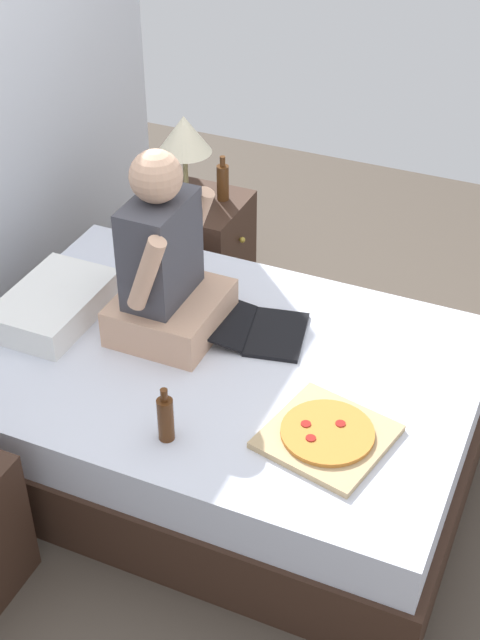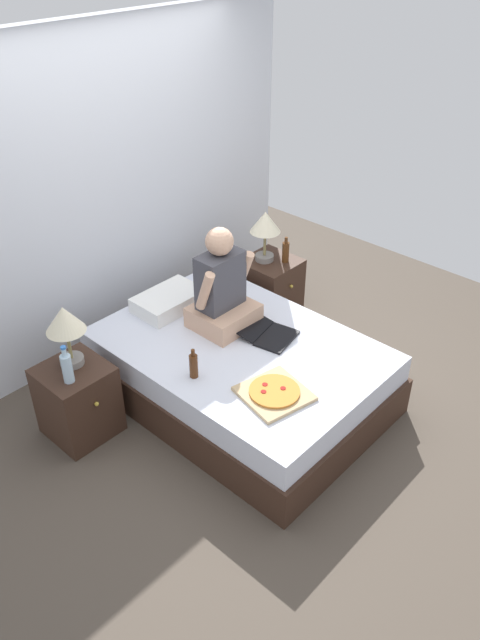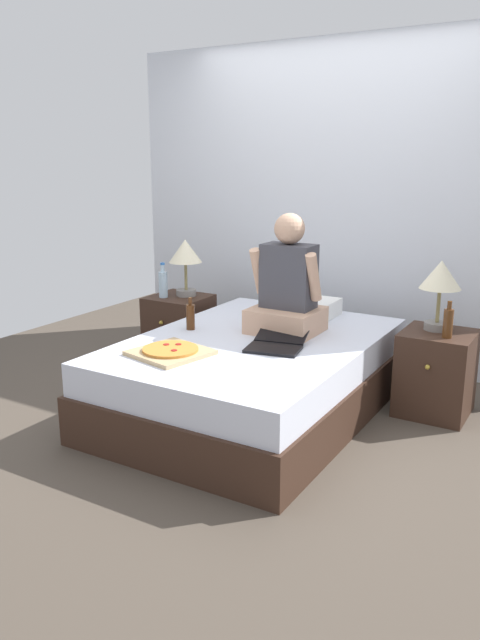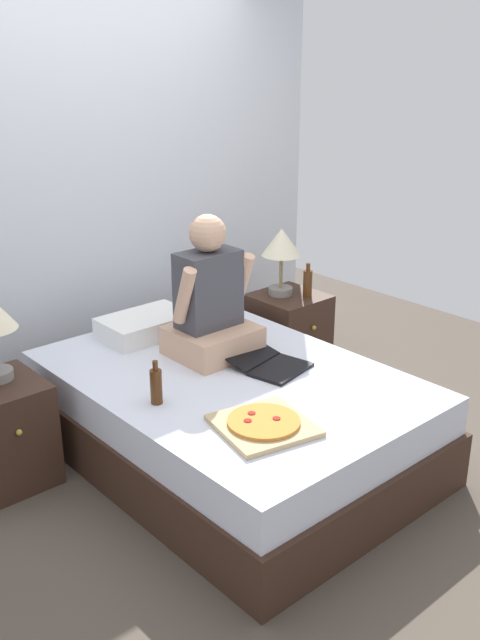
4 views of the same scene
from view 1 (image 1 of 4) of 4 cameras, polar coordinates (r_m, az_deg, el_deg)
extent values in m
plane|color=#4C4238|center=(3.80, -1.26, -8.25)|extent=(5.68, 5.68, 0.00)
cube|color=#382319|center=(3.70, -1.29, -6.62)|extent=(1.43, 2.03, 0.30)
cube|color=silver|center=(3.54, -1.34, -3.68)|extent=(1.39, 1.97, 0.20)
cube|color=#382319|center=(4.56, -2.57, 4.58)|extent=(0.44, 0.44, 0.55)
sphere|color=gold|center=(4.42, 0.15, 5.15)|extent=(0.03, 0.03, 0.03)
cylinder|color=gray|center=(4.41, -3.44, 7.83)|extent=(0.16, 0.16, 0.05)
cylinder|color=olive|center=(4.34, -3.50, 9.39)|extent=(0.02, 0.02, 0.22)
cone|color=beige|center=(4.26, -3.60, 11.79)|extent=(0.26, 0.26, 0.18)
cylinder|color=#512D14|center=(4.40, -1.11, 8.77)|extent=(0.06, 0.06, 0.18)
cylinder|color=#512D14|center=(4.35, -1.13, 10.12)|extent=(0.03, 0.03, 0.05)
cube|color=white|center=(3.73, -11.81, 0.99)|extent=(0.52, 0.34, 0.12)
cube|color=tan|center=(3.59, -4.45, 0.49)|extent=(0.44, 0.40, 0.16)
cube|color=#3F3F47|center=(3.44, -5.12, 4.53)|extent=(0.34, 0.20, 0.42)
sphere|color=tan|center=(3.29, -5.40, 9.14)|extent=(0.20, 0.20, 0.20)
cylinder|color=tan|center=(3.26, -6.00, 2.97)|extent=(0.07, 0.18, 0.32)
cylinder|color=tan|center=(3.56, -2.91, 6.21)|extent=(0.07, 0.18, 0.32)
cube|color=black|center=(3.58, 2.36, -0.92)|extent=(0.36, 0.28, 0.02)
cube|color=black|center=(3.59, -0.88, -0.06)|extent=(0.35, 0.26, 0.06)
cube|color=tan|center=(3.13, 5.60, -7.44)|extent=(0.48, 0.48, 0.02)
cylinder|color=#CC7F33|center=(3.12, 5.62, -7.17)|extent=(0.33, 0.33, 0.02)
cylinder|color=maroon|center=(3.08, 4.55, -7.54)|extent=(0.04, 0.04, 0.00)
cylinder|color=maroon|center=(3.14, 6.45, -6.60)|extent=(0.04, 0.04, 0.00)
cylinder|color=maroon|center=(3.13, 4.24, -6.64)|extent=(0.04, 0.04, 0.00)
cylinder|color=#4C2811|center=(3.09, -4.78, -6.36)|extent=(0.06, 0.06, 0.17)
cylinder|color=#4C2811|center=(3.01, -4.88, -4.82)|extent=(0.03, 0.03, 0.05)
camera|label=2|loc=(1.37, 127.54, -1.25)|focal=35.00mm
camera|label=3|loc=(4.95, 50.15, 11.58)|focal=35.00mm
camera|label=4|loc=(1.54, 86.81, -25.67)|focal=40.00mm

